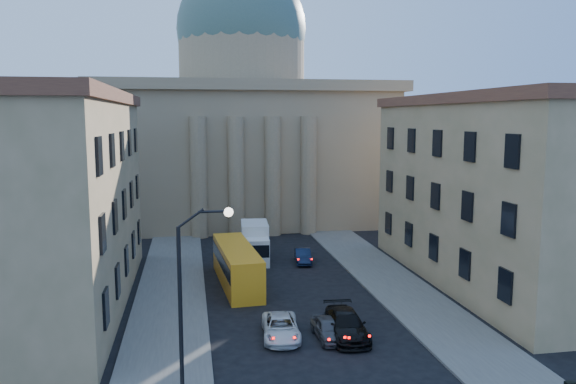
# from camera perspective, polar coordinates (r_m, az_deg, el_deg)

# --- Properties ---
(sidewalk_left) EXTENTS (5.00, 60.00, 0.15)m
(sidewalk_left) POSITION_cam_1_polar(r_m,az_deg,el_deg) (37.90, -12.05, -12.41)
(sidewalk_left) COLOR #595651
(sidewalk_left) RESTS_ON ground
(sidewalk_right) EXTENTS (5.00, 60.00, 0.15)m
(sidewalk_right) POSITION_cam_1_polar(r_m,az_deg,el_deg) (40.88, 12.98, -10.94)
(sidewalk_right) COLOR #595651
(sidewalk_right) RESTS_ON ground
(church) EXTENTS (68.02, 28.76, 36.60)m
(church) POSITION_cam_1_polar(r_m,az_deg,el_deg) (73.41, -4.59, 6.77)
(church) COLOR #8C7556
(church) RESTS_ON ground
(building_left) EXTENTS (11.60, 26.60, 14.70)m
(building_left) POSITION_cam_1_polar(r_m,az_deg,el_deg) (41.25, -24.02, -0.74)
(building_left) COLOR tan
(building_left) RESTS_ON ground
(building_right) EXTENTS (11.60, 26.60, 14.70)m
(building_right) POSITION_cam_1_polar(r_m,az_deg,el_deg) (46.59, 21.00, 0.30)
(building_right) COLOR tan
(building_right) RESTS_ON ground
(street_lamp) EXTENTS (2.62, 0.44, 8.83)m
(street_lamp) POSITION_cam_1_polar(r_m,az_deg,el_deg) (26.73, -9.79, -9.17)
(street_lamp) COLOR black
(street_lamp) RESTS_ON ground
(car_left_mid) EXTENTS (2.48, 4.74, 1.27)m
(car_left_mid) POSITION_cam_1_polar(r_m,az_deg,el_deg) (34.03, -0.74, -13.60)
(car_left_mid) COLOR silver
(car_left_mid) RESTS_ON ground
(car_right_mid) EXTENTS (2.33, 5.26, 1.50)m
(car_right_mid) POSITION_cam_1_polar(r_m,az_deg,el_deg) (34.31, 5.92, -13.25)
(car_right_mid) COLOR black
(car_right_mid) RESTS_ON ground
(car_right_far) EXTENTS (1.61, 3.72, 1.25)m
(car_right_far) POSITION_cam_1_polar(r_m,az_deg,el_deg) (33.98, 4.09, -13.67)
(car_right_far) COLOR #434448
(car_right_far) RESTS_ON ground
(car_right_distant) EXTENTS (1.77, 3.96, 1.26)m
(car_right_distant) POSITION_cam_1_polar(r_m,az_deg,el_deg) (50.46, 1.52, -6.51)
(car_right_distant) COLOR black
(car_right_distant) RESTS_ON ground
(city_bus) EXTENTS (3.20, 10.83, 3.01)m
(city_bus) POSITION_cam_1_polar(r_m,az_deg,el_deg) (44.05, -5.23, -7.31)
(city_bus) COLOR #FCA21C
(city_bus) RESTS_ON ground
(box_truck) EXTENTS (2.78, 6.16, 3.30)m
(box_truck) POSITION_cam_1_polar(r_m,az_deg,el_deg) (51.35, -3.37, -5.20)
(box_truck) COLOR silver
(box_truck) RESTS_ON ground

